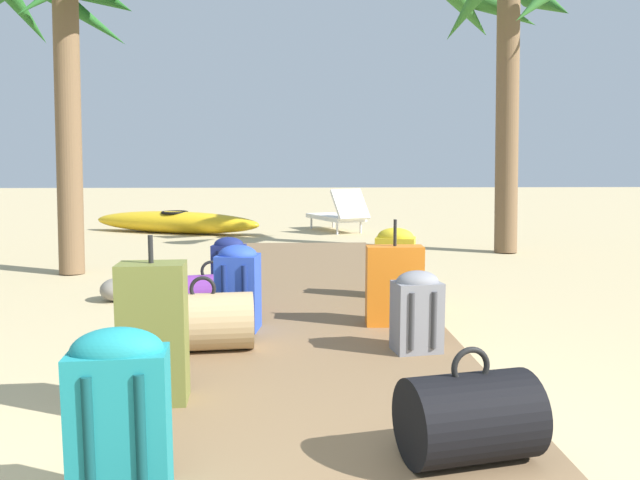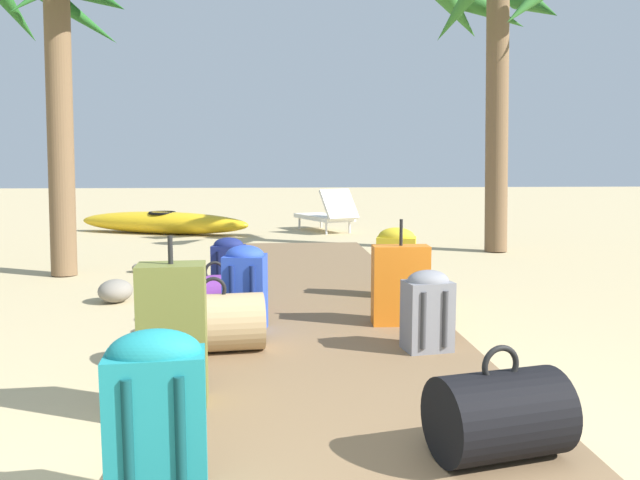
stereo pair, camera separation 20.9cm
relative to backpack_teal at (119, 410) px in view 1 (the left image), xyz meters
name	(u,v)px [view 1 (the left image)]	position (x,y,z in m)	size (l,w,h in m)	color
ground_plane	(313,332)	(0.75, 2.44, -0.40)	(60.00, 60.00, 0.00)	tan
boardwalk	(310,303)	(0.75, 3.22, -0.36)	(1.90, 7.88, 0.08)	brown
backpack_teal	(119,410)	(0.00, 0.00, 0.00)	(0.35, 0.23, 0.61)	#197A7F
duffel_bag_black	(469,417)	(1.29, 0.22, -0.14)	(0.57, 0.45, 0.46)	black
backpack_grey	(417,309)	(1.37, 1.67, -0.05)	(0.32, 0.26, 0.51)	slate
suitcase_orange	(394,285)	(1.34, 2.32, -0.03)	(0.42, 0.20, 0.77)	orange
suitcase_olive	(153,333)	(-0.08, 0.90, 0.03)	(0.33, 0.23, 0.83)	olive
duffel_bag_tan	(204,322)	(0.04, 1.75, -0.14)	(0.66, 0.43, 0.47)	tan
duffel_bag_purple	(211,293)	(-0.05, 2.78, -0.17)	(0.52, 0.40, 0.41)	#6B2D84
backpack_navy	(229,263)	(0.01, 3.61, -0.06)	(0.32, 0.26, 0.50)	navy
backpack_yellow	(395,261)	(1.50, 3.26, 0.00)	(0.38, 0.29, 0.62)	gold
backpack_blue	(238,285)	(0.21, 2.23, 0.00)	(0.32, 0.29, 0.61)	#2847B7
palm_tree_far_right	(505,42)	(3.57, 6.68, 2.54)	(1.97, 2.08, 3.99)	brown
palm_tree_near_left	(59,15)	(-1.98, 5.12, 2.48)	(2.18, 2.18, 3.75)	brown
lounge_chair	(339,214)	(1.46, 9.43, -0.07)	(1.14, 1.63, 0.81)	white
kayak	(175,222)	(-1.57, 9.33, -0.20)	(3.38, 1.83, 0.40)	gold
rock_left_near	(146,267)	(-1.14, 5.20, -0.35)	(0.17, 0.17, 0.10)	gray
rock_left_mid	(117,289)	(-1.02, 3.59, -0.30)	(0.30, 0.33, 0.21)	gray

